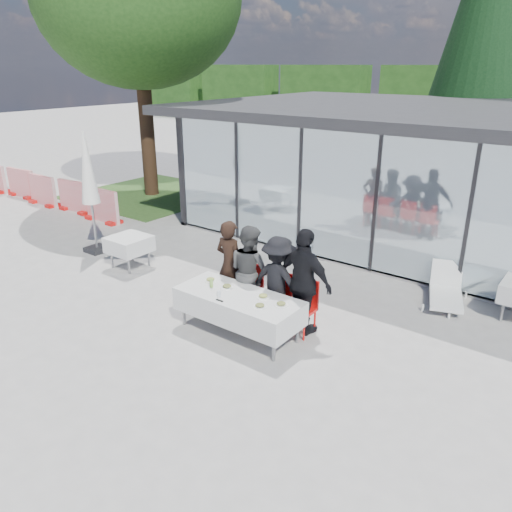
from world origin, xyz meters
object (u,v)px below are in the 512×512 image
(folded_eyeglasses, at_px, (220,300))
(market_umbrella, at_px, (88,176))
(plate_c, at_px, (263,296))
(diner_chair_a, at_px, (231,281))
(spare_table_left, at_px, (129,244))
(plate_b, at_px, (227,286))
(diner_c, at_px, (278,281))
(diner_chair_b, at_px, (251,287))
(construction_barriers, at_px, (44,192))
(lounger, at_px, (446,289))
(plate_d, at_px, (281,304))
(diner_b, at_px, (250,271))
(conifer_tree, at_px, (488,14))
(dining_table, at_px, (238,306))
(diner_chair_c, at_px, (279,296))
(diner_a, at_px, (230,265))
(diner_d, at_px, (304,282))
(plate_extra, at_px, (260,306))
(diner_chair_d, at_px, (304,304))
(plate_a, at_px, (210,280))
(juice_bottle, at_px, (211,283))

(folded_eyeglasses, bearing_deg, market_umbrella, 165.16)
(plate_c, bearing_deg, diner_chair_a, 154.03)
(spare_table_left, bearing_deg, plate_b, -12.35)
(diner_c, height_order, market_umbrella, market_umbrella)
(diner_chair_b, height_order, market_umbrella, market_umbrella)
(construction_barriers, bearing_deg, lounger, 2.79)
(plate_d, bearing_deg, folded_eyeglasses, -152.84)
(diner_b, relative_size, diner_c, 1.05)
(plate_b, relative_size, folded_eyeglasses, 1.66)
(folded_eyeglasses, xyz_separation_m, conifer_tree, (0.25, 13.31, 5.23))
(dining_table, relative_size, diner_chair_c, 2.32)
(diner_c, height_order, folded_eyeglasses, diner_c)
(diner_chair_a, xyz_separation_m, construction_barriers, (-9.91, 2.10, -0.10))
(plate_c, bearing_deg, plate_b, -175.11)
(diner_a, distance_m, diner_chair_c, 1.17)
(diner_d, distance_m, plate_extra, 0.95)
(plate_b, distance_m, spare_table_left, 3.73)
(folded_eyeglasses, xyz_separation_m, lounger, (2.61, 3.87, -0.50))
(plate_b, bearing_deg, diner_chair_c, 44.11)
(diner_b, xyz_separation_m, plate_extra, (0.89, -0.89, -0.10))
(diner_chair_d, xyz_separation_m, folded_eyeglasses, (-0.97, -1.12, 0.22))
(market_umbrella, bearing_deg, diner_c, -3.12)
(plate_c, height_order, plate_extra, same)
(diner_chair_a, relative_size, lounger, 0.67)
(diner_d, bearing_deg, construction_barriers, -3.37)
(plate_a, xyz_separation_m, juice_bottle, (0.19, -0.18, 0.05))
(plate_b, relative_size, plate_d, 1.00)
(folded_eyeglasses, xyz_separation_m, construction_barriers, (-10.60, 3.22, -0.32))
(diner_a, relative_size, folded_eyeglasses, 12.55)
(plate_c, bearing_deg, lounger, 57.77)
(diner_c, relative_size, diner_d, 0.87)
(diner_chair_d, relative_size, conifer_tree, 0.09)
(diner_chair_b, bearing_deg, diner_chair_a, 180.00)
(diner_b, xyz_separation_m, folded_eyeglasses, (0.21, -1.11, -0.12))
(folded_eyeglasses, bearing_deg, plate_c, 46.22)
(plate_a, xyz_separation_m, plate_b, (0.43, -0.04, 0.00))
(diner_b, distance_m, plate_a, 0.75)
(diner_chair_d, height_order, plate_a, diner_chair_d)
(diner_a, bearing_deg, diner_chair_d, -177.52)
(diner_d, relative_size, juice_bottle, 12.66)
(plate_c, bearing_deg, diner_chair_c, 97.65)
(diner_d, distance_m, plate_c, 0.75)
(diner_b, relative_size, diner_chair_c, 1.79)
(plate_extra, bearing_deg, diner_chair_a, 146.49)
(dining_table, xyz_separation_m, diner_a, (-0.79, 0.73, 0.34))
(plate_b, bearing_deg, plate_a, 174.42)
(diner_c, xyz_separation_m, diner_d, (0.54, 0.00, 0.12))
(plate_d, xyz_separation_m, juice_bottle, (-1.41, -0.14, 0.05))
(market_umbrella, bearing_deg, construction_barriers, 161.04)
(dining_table, height_order, diner_b, diner_b)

